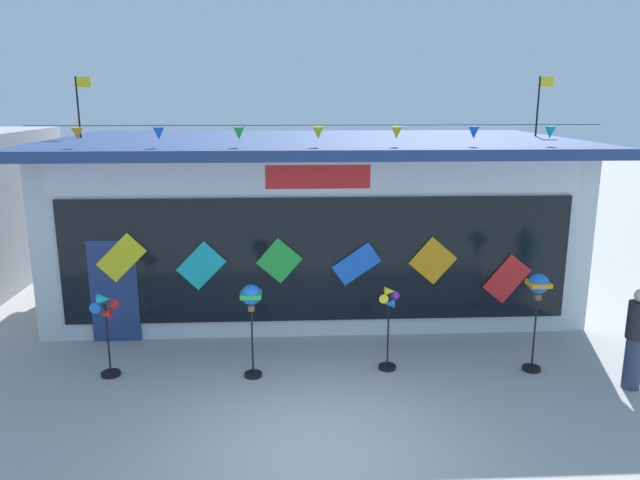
# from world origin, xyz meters

# --- Properties ---
(ground_plane) EXTENTS (80.00, 80.00, 0.00)m
(ground_plane) POSITION_xyz_m (0.00, 0.00, 0.00)
(ground_plane) COLOR #ADAAA5
(kite_shop_building) EXTENTS (11.20, 6.23, 5.06)m
(kite_shop_building) POSITION_xyz_m (0.17, 6.46, 1.89)
(kite_shop_building) COLOR silver
(kite_shop_building) RESTS_ON ground_plane
(wind_spinner_far_left) EXTENTS (0.43, 0.32, 1.47)m
(wind_spinner_far_left) POSITION_xyz_m (-3.42, 2.27, 1.00)
(wind_spinner_far_left) COLOR black
(wind_spinner_far_left) RESTS_ON ground_plane
(wind_spinner_left) EXTENTS (0.34, 0.34, 1.62)m
(wind_spinner_left) POSITION_xyz_m (-1.00, 2.14, 1.29)
(wind_spinner_left) COLOR black
(wind_spinner_left) RESTS_ON ground_plane
(wind_spinner_center_left) EXTENTS (0.38, 0.30, 1.51)m
(wind_spinner_center_left) POSITION_xyz_m (1.31, 2.29, 0.98)
(wind_spinner_center_left) COLOR black
(wind_spinner_center_left) RESTS_ON ground_plane
(wind_spinner_center_right) EXTENTS (0.35, 0.35, 1.73)m
(wind_spinner_center_right) POSITION_xyz_m (3.80, 2.14, 1.38)
(wind_spinner_center_right) COLOR black
(wind_spinner_center_right) RESTS_ON ground_plane
(person_near_camera) EXTENTS (0.44, 0.47, 1.68)m
(person_near_camera) POSITION_xyz_m (5.16, 1.44, 0.89)
(person_near_camera) COLOR #333D56
(person_near_camera) RESTS_ON ground_plane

